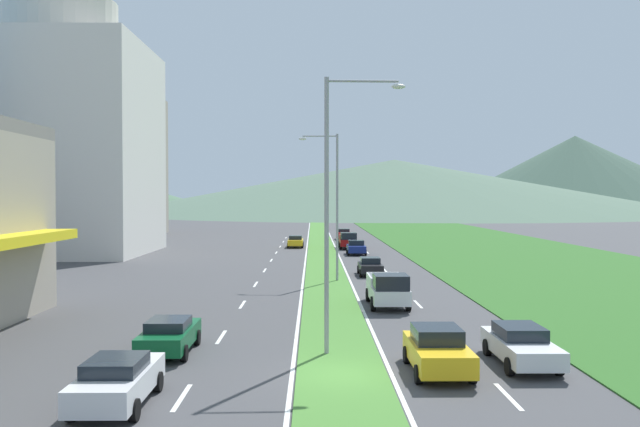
{
  "coord_description": "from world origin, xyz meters",
  "views": [
    {
      "loc": [
        -1.02,
        -22.73,
        6.27
      ],
      "look_at": [
        -0.39,
        34.36,
        4.78
      ],
      "focal_mm": 36.83,
      "sensor_mm": 36.0,
      "label": 1
    }
  ],
  "objects_px": {
    "car_1": "(521,345)",
    "car_2": "(117,380)",
    "car_8": "(296,241)",
    "pickup_truck_1": "(348,241)",
    "car_7": "(344,234)",
    "car_4": "(169,335)",
    "car_5": "(437,350)",
    "street_lamp_mid": "(333,198)",
    "car_9": "(356,247)",
    "street_lamp_near": "(335,197)",
    "car_3": "(370,266)",
    "pickup_truck_0": "(388,290)"
  },
  "relations": [
    {
      "from": "car_1",
      "to": "car_4",
      "type": "height_order",
      "value": "car_1"
    },
    {
      "from": "car_1",
      "to": "pickup_truck_0",
      "type": "bearing_deg",
      "value": -164.7
    },
    {
      "from": "car_1",
      "to": "car_2",
      "type": "relative_size",
      "value": 1.05
    },
    {
      "from": "car_2",
      "to": "car_8",
      "type": "bearing_deg",
      "value": -3.48
    },
    {
      "from": "street_lamp_mid",
      "to": "car_8",
      "type": "xyz_separation_m",
      "value": [
        -3.66,
        32.14,
        -5.41
      ]
    },
    {
      "from": "car_4",
      "to": "pickup_truck_0",
      "type": "xyz_separation_m",
      "value": [
        10.0,
        10.83,
        0.25
      ]
    },
    {
      "from": "car_7",
      "to": "car_9",
      "type": "xyz_separation_m",
      "value": [
        0.16,
        -25.08,
        -0.01
      ]
    },
    {
      "from": "car_1",
      "to": "car_7",
      "type": "bearing_deg",
      "value": -177.39
    },
    {
      "from": "car_7",
      "to": "car_4",
      "type": "bearing_deg",
      "value": -8.41
    },
    {
      "from": "street_lamp_near",
      "to": "car_9",
      "type": "xyz_separation_m",
      "value": [
        3.81,
        44.48,
        -5.44
      ]
    },
    {
      "from": "car_8",
      "to": "pickup_truck_1",
      "type": "bearing_deg",
      "value": -107.84
    },
    {
      "from": "car_2",
      "to": "car_4",
      "type": "bearing_deg",
      "value": -0.94
    },
    {
      "from": "car_2",
      "to": "pickup_truck_0",
      "type": "xyz_separation_m",
      "value": [
        10.11,
        17.43,
        0.21
      ]
    },
    {
      "from": "car_3",
      "to": "car_7",
      "type": "distance_m",
      "value": 43.47
    },
    {
      "from": "car_7",
      "to": "pickup_truck_1",
      "type": "relative_size",
      "value": 0.83
    },
    {
      "from": "street_lamp_mid",
      "to": "car_1",
      "type": "relative_size",
      "value": 2.29
    },
    {
      "from": "car_1",
      "to": "car_2",
      "type": "xyz_separation_m",
      "value": [
        -13.59,
        -4.68,
        0.02
      ]
    },
    {
      "from": "car_4",
      "to": "pickup_truck_1",
      "type": "relative_size",
      "value": 0.83
    },
    {
      "from": "car_3",
      "to": "car_8",
      "type": "bearing_deg",
      "value": -166.81
    },
    {
      "from": "street_lamp_mid",
      "to": "car_1",
      "type": "height_order",
      "value": "street_lamp_mid"
    },
    {
      "from": "car_5",
      "to": "car_3",
      "type": "bearing_deg",
      "value": 179.73
    },
    {
      "from": "street_lamp_near",
      "to": "car_1",
      "type": "bearing_deg",
      "value": -13.36
    },
    {
      "from": "car_4",
      "to": "car_5",
      "type": "relative_size",
      "value": 1.03
    },
    {
      "from": "street_lamp_near",
      "to": "car_3",
      "type": "distance_m",
      "value": 26.92
    },
    {
      "from": "car_8",
      "to": "pickup_truck_1",
      "type": "height_order",
      "value": "pickup_truck_1"
    },
    {
      "from": "street_lamp_mid",
      "to": "car_9",
      "type": "relative_size",
      "value": 2.7
    },
    {
      "from": "street_lamp_mid",
      "to": "car_8",
      "type": "bearing_deg",
      "value": 96.49
    },
    {
      "from": "car_3",
      "to": "car_5",
      "type": "relative_size",
      "value": 0.92
    },
    {
      "from": "car_4",
      "to": "car_5",
      "type": "height_order",
      "value": "car_5"
    },
    {
      "from": "car_5",
      "to": "car_7",
      "type": "bearing_deg",
      "value": 179.94
    },
    {
      "from": "street_lamp_near",
      "to": "car_3",
      "type": "xyz_separation_m",
      "value": [
        3.71,
        26.09,
        -5.5
      ]
    },
    {
      "from": "street_lamp_mid",
      "to": "car_3",
      "type": "relative_size",
      "value": 2.71
    },
    {
      "from": "street_lamp_mid",
      "to": "car_7",
      "type": "bearing_deg",
      "value": 86.37
    },
    {
      "from": "car_7",
      "to": "pickup_truck_0",
      "type": "relative_size",
      "value": 0.83
    },
    {
      "from": "car_3",
      "to": "car_5",
      "type": "height_order",
      "value": "car_5"
    },
    {
      "from": "car_8",
      "to": "street_lamp_mid",
      "type": "bearing_deg",
      "value": -173.51
    },
    {
      "from": "car_5",
      "to": "car_9",
      "type": "relative_size",
      "value": 1.08
    },
    {
      "from": "street_lamp_mid",
      "to": "car_5",
      "type": "relative_size",
      "value": 2.49
    },
    {
      "from": "car_8",
      "to": "car_9",
      "type": "xyz_separation_m",
      "value": [
        6.8,
        -10.2,
        0.03
      ]
    },
    {
      "from": "car_9",
      "to": "pickup_truck_1",
      "type": "xyz_separation_m",
      "value": [
        -0.44,
        8.16,
        0.2
      ]
    },
    {
      "from": "car_9",
      "to": "car_1",
      "type": "bearing_deg",
      "value": 3.83
    },
    {
      "from": "car_3",
      "to": "pickup_truck_1",
      "type": "relative_size",
      "value": 0.74
    },
    {
      "from": "car_1",
      "to": "car_4",
      "type": "xyz_separation_m",
      "value": [
        -13.48,
        1.92,
        -0.01
      ]
    },
    {
      "from": "pickup_truck_0",
      "to": "car_8",
      "type": "bearing_deg",
      "value": -171.65
    },
    {
      "from": "car_8",
      "to": "pickup_truck_1",
      "type": "xyz_separation_m",
      "value": [
        6.36,
        -2.05,
        0.23
      ]
    },
    {
      "from": "pickup_truck_0",
      "to": "car_7",
      "type": "bearing_deg",
      "value": 179.76
    },
    {
      "from": "car_7",
      "to": "pickup_truck_1",
      "type": "xyz_separation_m",
      "value": [
        -0.28,
        -16.92,
        0.19
      ]
    },
    {
      "from": "street_lamp_near",
      "to": "car_1",
      "type": "height_order",
      "value": "street_lamp_near"
    },
    {
      "from": "car_9",
      "to": "street_lamp_near",
      "type": "bearing_deg",
      "value": -4.89
    },
    {
      "from": "street_lamp_near",
      "to": "pickup_truck_1",
      "type": "distance_m",
      "value": 53.01
    }
  ]
}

